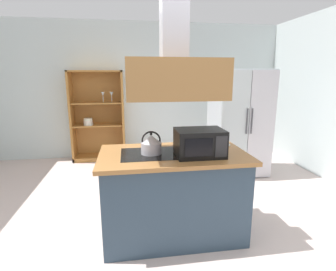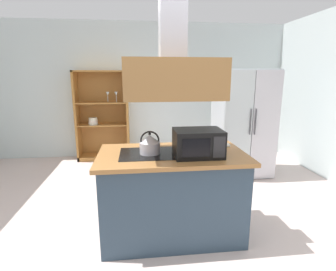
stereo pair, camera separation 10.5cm
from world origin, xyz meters
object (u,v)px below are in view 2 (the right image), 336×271
object	(u,v)px
dish_cabinet	(103,121)
cutting_board	(212,144)
refrigerator	(243,123)
microwave	(198,143)
wine_glass_on_counter	(184,132)
kettle	(150,144)

from	to	relation	value
dish_cabinet	cutting_board	xyz separation A→B (m)	(1.53, -2.52, 0.13)
refrigerator	dish_cabinet	world-z (taller)	refrigerator
dish_cabinet	microwave	size ratio (longest dim) A/B	3.82
microwave	wine_glass_on_counter	size ratio (longest dim) A/B	2.23
dish_cabinet	kettle	bearing A→B (deg)	-73.83
dish_cabinet	cutting_board	distance (m)	2.95
refrigerator	wine_glass_on_counter	xyz separation A→B (m)	(-1.26, -1.37, 0.17)
dish_cabinet	wine_glass_on_counter	bearing A→B (deg)	-64.35
refrigerator	wine_glass_on_counter	bearing A→B (deg)	-132.57
cutting_board	microwave	world-z (taller)	microwave
refrigerator	dish_cabinet	size ratio (longest dim) A/B	1.00
refrigerator	wine_glass_on_counter	size ratio (longest dim) A/B	8.55
refrigerator	cutting_board	world-z (taller)	refrigerator
dish_cabinet	kettle	distance (m)	2.91
refrigerator	kettle	xyz separation A→B (m)	(-1.65, -1.66, 0.12)
cutting_board	microwave	bearing A→B (deg)	-123.05
refrigerator	microwave	size ratio (longest dim) A/B	3.83
kettle	microwave	bearing A→B (deg)	-15.74
refrigerator	dish_cabinet	distance (m)	2.71
kettle	cutting_board	bearing A→B (deg)	20.86
dish_cabinet	wine_glass_on_counter	distance (m)	2.79
refrigerator	cutting_board	size ratio (longest dim) A/B	5.18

